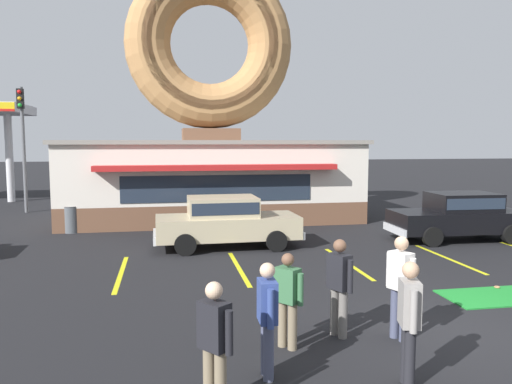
% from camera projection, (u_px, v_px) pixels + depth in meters
% --- Properties ---
extents(ground_plane, '(160.00, 160.00, 0.00)m').
position_uv_depth(ground_plane, '(453.00, 331.00, 8.74)').
color(ground_plane, black).
extents(donut_shop_building, '(12.30, 6.75, 10.96)m').
position_uv_depth(donut_shop_building, '(211.00, 131.00, 21.48)').
color(donut_shop_building, brown).
rests_on(donut_shop_building, ground).
extents(mini_donut_near_right, '(0.13, 0.13, 0.04)m').
position_uv_depth(mini_donut_near_right, '(497.00, 287.00, 11.21)').
color(mini_donut_near_right, '#A5724C').
rests_on(mini_donut_near_right, putting_mat).
extents(car_champagne, '(4.59, 2.04, 1.60)m').
position_uv_depth(car_champagne, '(226.00, 220.00, 15.55)').
color(car_champagne, '#BCAD89').
rests_on(car_champagne, ground).
extents(car_black, '(4.61, 2.09, 1.60)m').
position_uv_depth(car_black, '(460.00, 214.00, 16.71)').
color(car_black, black).
rests_on(car_black, ground).
extents(pedestrian_blue_sweater_man, '(0.36, 0.56, 1.75)m').
position_uv_depth(pedestrian_blue_sweater_man, '(400.00, 282.00, 8.27)').
color(pedestrian_blue_sweater_man, '#474C66').
rests_on(pedestrian_blue_sweater_man, ground).
extents(pedestrian_hooded_kid, '(0.33, 0.58, 1.72)m').
position_uv_depth(pedestrian_hooded_kid, '(409.00, 317.00, 6.68)').
color(pedestrian_hooded_kid, '#232328').
rests_on(pedestrian_hooded_kid, ground).
extents(pedestrian_leather_jacket_man, '(0.43, 0.49, 1.55)m').
position_uv_depth(pedestrian_leather_jacket_man, '(288.00, 296.00, 7.94)').
color(pedestrian_leather_jacket_man, '#7F7056').
rests_on(pedestrian_leather_jacket_man, ground).
extents(pedestrian_clipboard_woman, '(0.25, 0.60, 1.64)m').
position_uv_depth(pedestrian_clipboard_woman, '(267.00, 314.00, 6.94)').
color(pedestrian_clipboard_woman, '#474C66').
rests_on(pedestrian_clipboard_woman, ground).
extents(pedestrian_beanie_man, '(0.42, 0.49, 1.63)m').
position_uv_depth(pedestrian_beanie_man, '(214.00, 341.00, 6.04)').
color(pedestrian_beanie_man, '#7F7056').
rests_on(pedestrian_beanie_man, ground).
extents(pedestrian_crossing_woman, '(0.38, 0.55, 1.68)m').
position_uv_depth(pedestrian_crossing_woman, '(339.00, 283.00, 8.42)').
color(pedestrian_crossing_woman, slate).
rests_on(pedestrian_crossing_woman, ground).
extents(trash_bin, '(0.57, 0.57, 0.97)m').
position_uv_depth(trash_bin, '(72.00, 219.00, 18.16)').
color(trash_bin, '#51565B').
rests_on(trash_bin, ground).
extents(traffic_light_pole, '(0.28, 0.47, 5.80)m').
position_uv_depth(traffic_light_pole, '(23.00, 133.00, 22.93)').
color(traffic_light_pole, '#595B60').
rests_on(traffic_light_pole, ground).
extents(parking_stripe_far_left, '(0.12, 3.60, 0.01)m').
position_uv_depth(parking_stripe_far_left, '(121.00, 273.00, 12.55)').
color(parking_stripe_far_left, yellow).
rests_on(parking_stripe_far_left, ground).
extents(parking_stripe_left, '(0.12, 3.60, 0.01)m').
position_uv_depth(parking_stripe_left, '(239.00, 268.00, 13.08)').
color(parking_stripe_left, yellow).
rests_on(parking_stripe_left, ground).
extents(parking_stripe_mid_left, '(0.12, 3.60, 0.01)m').
position_uv_depth(parking_stripe_mid_left, '(347.00, 263.00, 13.62)').
color(parking_stripe_mid_left, yellow).
rests_on(parking_stripe_mid_left, ground).
extents(parking_stripe_centre, '(0.12, 3.60, 0.01)m').
position_uv_depth(parking_stripe_centre, '(448.00, 258.00, 14.15)').
color(parking_stripe_centre, yellow).
rests_on(parking_stripe_centre, ground).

